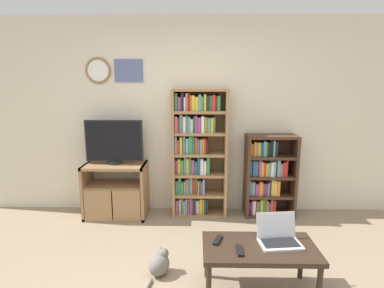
# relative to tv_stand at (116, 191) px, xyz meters

# --- Properties ---
(wall_back) EXTENTS (6.09, 0.09, 2.60)m
(wall_back) POSITION_rel_tv_stand_xyz_m (0.94, 0.29, 0.95)
(wall_back) COLOR beige
(wall_back) RESTS_ON ground_plane
(tv_stand) EXTENTS (0.80, 0.44, 0.71)m
(tv_stand) POSITION_rel_tv_stand_xyz_m (0.00, 0.00, 0.00)
(tv_stand) COLOR #9E754C
(tv_stand) RESTS_ON ground_plane
(television) EXTENTS (0.74, 0.18, 0.58)m
(television) POSITION_rel_tv_stand_xyz_m (-0.00, 0.04, 0.65)
(television) COLOR black
(television) RESTS_ON tv_stand
(bookshelf_tall) EXTENTS (0.71, 0.32, 1.68)m
(bookshelf_tall) POSITION_rel_tv_stand_xyz_m (1.06, 0.10, 0.50)
(bookshelf_tall) COLOR #9E754C
(bookshelf_tall) RESTS_ON ground_plane
(bookshelf_short) EXTENTS (0.65, 0.32, 1.09)m
(bookshelf_short) POSITION_rel_tv_stand_xyz_m (2.00, 0.10, 0.18)
(bookshelf_short) COLOR #472D1E
(bookshelf_short) RESTS_ON ground_plane
(coffee_table) EXTENTS (0.93, 0.49, 0.43)m
(coffee_table) POSITION_rel_tv_stand_xyz_m (1.59, -1.48, 0.02)
(coffee_table) COLOR #332319
(coffee_table) RESTS_ON ground_plane
(laptop) EXTENTS (0.36, 0.29, 0.23)m
(laptop) POSITION_rel_tv_stand_xyz_m (1.76, -1.41, 0.13)
(laptop) COLOR silver
(laptop) RESTS_ON coffee_table
(remote_near_laptop) EXTENTS (0.09, 0.17, 0.02)m
(remote_near_laptop) POSITION_rel_tv_stand_xyz_m (1.25, -1.41, 0.08)
(remote_near_laptop) COLOR black
(remote_near_laptop) RESTS_ON coffee_table
(remote_far_from_laptop) EXTENTS (0.04, 0.16, 0.02)m
(remote_far_from_laptop) POSITION_rel_tv_stand_xyz_m (1.41, -1.56, 0.08)
(remote_far_from_laptop) COLOR black
(remote_far_from_laptop) RESTS_ON coffee_table
(cat) EXTENTS (0.26, 0.50, 0.24)m
(cat) POSITION_rel_tv_stand_xyz_m (0.73, -1.24, -0.25)
(cat) COLOR slate
(cat) RESTS_ON ground_plane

